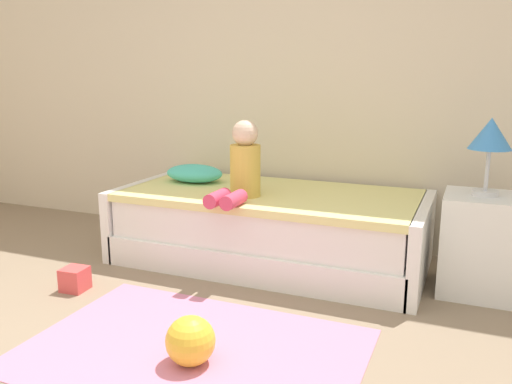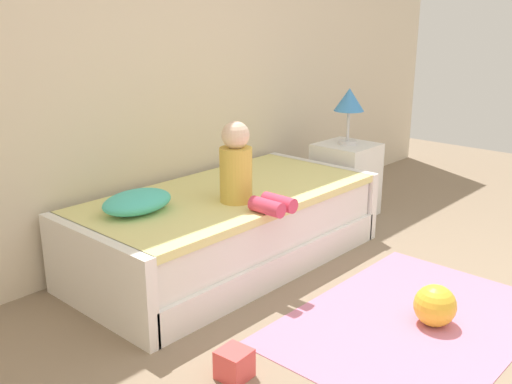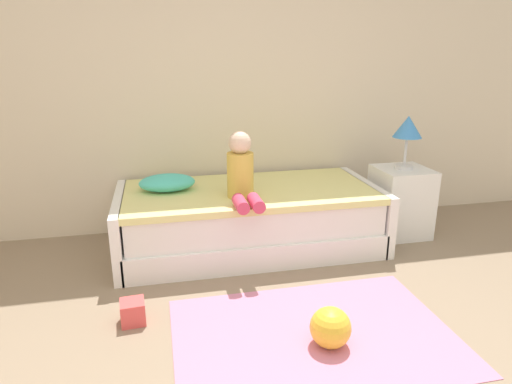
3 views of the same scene
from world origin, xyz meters
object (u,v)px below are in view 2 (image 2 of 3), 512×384
object	(u,v)px
toy_ball	(435,305)
table_lamp	(349,102)
child_figure	(242,171)
bed	(228,228)
pillow	(137,202)
nightstand	(345,180)
toy_block	(234,364)

from	to	relation	value
toy_ball	table_lamp	bearing A→B (deg)	49.30
child_figure	toy_ball	bearing A→B (deg)	-77.22
bed	pillow	size ratio (longest dim) A/B	4.80
toy_ball	nightstand	bearing A→B (deg)	49.30
nightstand	child_figure	xyz separation A→B (m)	(-1.46, -0.21, 0.40)
nightstand	pillow	distance (m)	2.02
pillow	toy_ball	bearing A→B (deg)	-61.83
child_figure	bed	bearing A→B (deg)	65.20
table_lamp	toy_ball	distance (m)	2.00
pillow	child_figure	bearing A→B (deg)	-31.35
nightstand	toy_ball	xyz separation A→B (m)	(-1.19, -1.38, -0.19)
bed	toy_ball	world-z (taller)	bed
bed	toy_block	world-z (taller)	bed
nightstand	toy_block	bearing A→B (deg)	-157.90
table_lamp	child_figure	world-z (taller)	table_lamp
table_lamp	child_figure	xyz separation A→B (m)	(-1.46, -0.21, -0.23)
bed	toy_block	xyz separation A→B (m)	(-0.91, -0.94, -0.18)
bed	child_figure	bearing A→B (deg)	-114.80
table_lamp	nightstand	bearing A→B (deg)	0.00
nightstand	pillow	bearing A→B (deg)	176.49
bed	pillow	bearing A→B (deg)	171.18
toy_ball	toy_block	xyz separation A→B (m)	(-1.07, 0.47, -0.04)
toy_ball	toy_block	bearing A→B (deg)	156.49
nightstand	toy_block	xyz separation A→B (m)	(-2.26, -0.92, -0.23)
child_figure	toy_ball	distance (m)	1.34
table_lamp	toy_ball	world-z (taller)	table_lamp
child_figure	toy_ball	size ratio (longest dim) A/B	2.23
pillow	toy_block	xyz separation A→B (m)	(-0.26, -1.04, -0.49)
pillow	toy_block	size ratio (longest dim) A/B	3.11
pillow	toy_ball	size ratio (longest dim) A/B	1.93
bed	toy_block	size ratio (longest dim) A/B	14.91
table_lamp	pillow	bearing A→B (deg)	176.49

